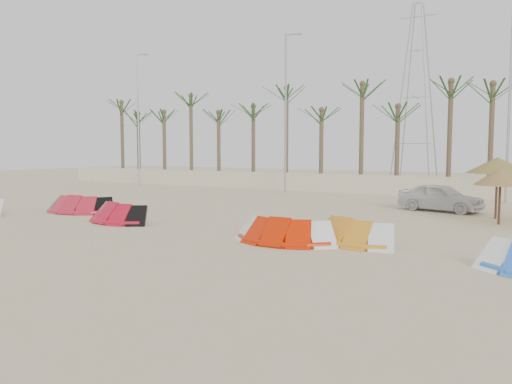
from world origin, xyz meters
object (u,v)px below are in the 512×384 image
Objects in this scene: kite_red_mid at (123,212)px; kite_orange at (353,229)px; parasol_left at (498,165)px; parasol_mid at (501,177)px; car at (441,197)px; kite_red_right at (288,229)px; kite_red_left at (84,203)px.

kite_orange is (9.92, 0.48, 0.00)m from kite_red_mid.
parasol_left is at bearing 34.02° from kite_red_mid.
parasol_left is at bearing 68.18° from kite_orange.
parasol_mid reaches higher than kite_orange.
car is at bearing 130.62° from parasol_mid.
kite_red_right is 11.44m from car.
kite_red_left is 1.01× the size of kite_orange.
kite_red_right is (12.06, -1.93, -0.00)m from kite_red_left.
car is (-2.90, 3.38, -1.24)m from parasol_mid.
kite_orange is at bearing 29.71° from kite_red_right.
parasol_left is 1.18× the size of parasol_mid.
kite_red_left is at bearing 170.92° from kite_red_right.
car is at bearing 76.56° from kite_red_right.
parasol_left is 0.67× the size of car.
car reaches higher than kite_red_mid.
kite_red_left is 1.43× the size of parasol_left.
kite_red_left is 0.95× the size of car.
kite_red_right is (8.06, -0.57, 0.00)m from kite_red_mid.
parasol_mid is at bearing 54.36° from kite_red_right.
parasol_mid reaches higher than car.
kite_red_mid is 16.19m from parasol_left.
parasol_mid is at bearing -125.77° from car.
kite_red_left is at bearing -156.20° from parasol_left.
kite_red_right is at bearing -118.81° from parasol_left.
kite_red_left and kite_red_right have the same top height.
kite_red_mid is 0.93× the size of kite_orange.
kite_orange is 1.42× the size of parasol_left.
kite_red_right is 0.86× the size of car.
kite_red_mid is 9.93m from kite_orange.
kite_red_mid is at bearing -152.22° from parasol_mid.
parasol_mid is at bearing 61.06° from kite_orange.
parasol_mid is (13.62, 7.17, 1.51)m from kite_red_mid.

